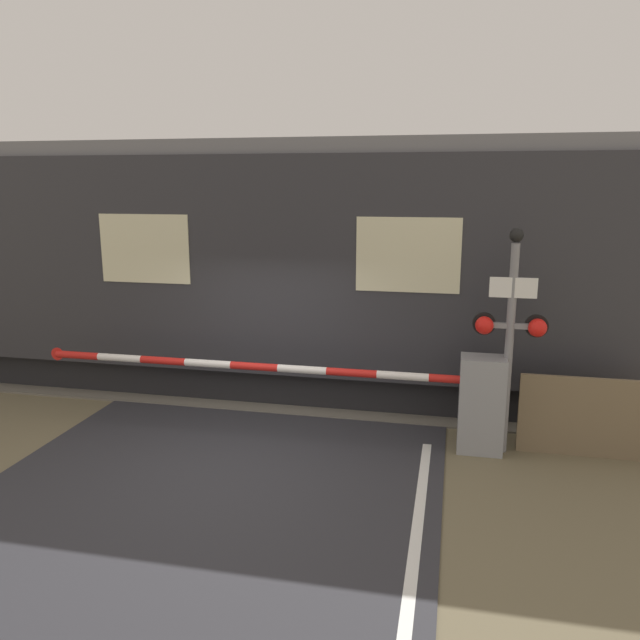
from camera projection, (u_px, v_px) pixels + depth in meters
ground_plane at (234, 460)px, 8.27m from camera, size 80.00×80.00×0.00m
track_bed at (296, 382)px, 11.42m from camera, size 36.00×3.20×0.13m
train at (183, 262)px, 11.39m from camera, size 15.20×2.86×4.26m
crossing_barrier at (438, 397)px, 8.53m from camera, size 6.82×0.44×1.33m
signal_post at (510, 328)px, 8.17m from camera, size 0.97×0.26×3.04m
roadside_fence at (640, 421)px, 8.14m from camera, size 3.07×0.06×1.10m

